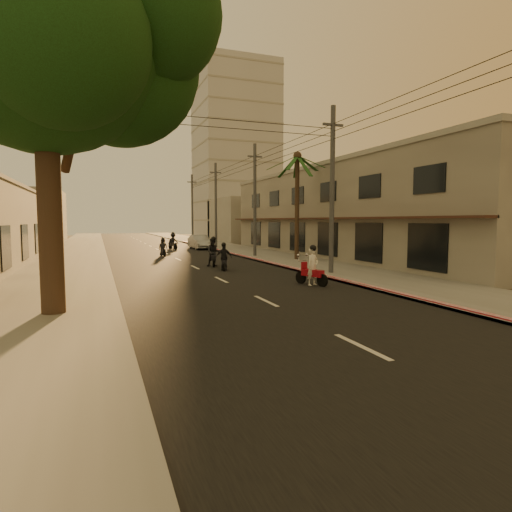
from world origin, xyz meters
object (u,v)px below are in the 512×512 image
object	(u,v)px
scooter_far_a	(163,248)
scooter_far_b	(173,241)
scooter_red	(312,267)
scooter_mid_a	(213,253)
palm_tree	(297,162)
scooter_mid_b	(224,258)
broadleaf_tree	(58,33)
parked_car	(200,242)

from	to	relation	value
scooter_far_a	scooter_far_b	world-z (taller)	scooter_far_b
scooter_far_a	scooter_far_b	size ratio (longest dim) A/B	0.89
scooter_red	scooter_far_a	world-z (taller)	scooter_red
scooter_far_b	scooter_mid_a	bearing A→B (deg)	-107.63
palm_tree	scooter_mid_b	world-z (taller)	palm_tree
scooter_mid_b	scooter_far_b	size ratio (longest dim) A/B	0.93
scooter_red	scooter_far_a	size ratio (longest dim) A/B	1.16
scooter_red	scooter_far_b	bearing A→B (deg)	73.77
palm_tree	scooter_red	distance (m)	13.62
broadleaf_tree	scooter_red	distance (m)	12.88
scooter_mid_a	scooter_far_b	world-z (taller)	scooter_mid_a
scooter_red	parked_car	world-z (taller)	scooter_red
scooter_mid_b	palm_tree	bearing A→B (deg)	46.20
parked_car	palm_tree	bearing A→B (deg)	-77.64
scooter_mid_b	scooter_mid_a	bearing A→B (deg)	105.26
scooter_far_a	scooter_far_b	xyz separation A→B (m)	(2.13, 7.88, 0.12)
scooter_red	scooter_far_a	bearing A→B (deg)	81.95
scooter_mid_b	parked_car	size ratio (longest dim) A/B	0.37
broadleaf_tree	scooter_mid_b	xyz separation A→B (m)	(7.87, 9.75, -7.72)
scooter_mid_b	scooter_red	bearing A→B (deg)	-58.29
palm_tree	scooter_mid_a	bearing A→B (deg)	-165.21
scooter_mid_a	broadleaf_tree	bearing A→B (deg)	-108.89
broadleaf_tree	scooter_mid_b	size ratio (longest dim) A/B	7.27
scooter_red	scooter_far_a	distance (m)	18.93
scooter_mid_a	scooter_far_a	size ratio (longest dim) A/B	1.21
palm_tree	scooter_red	size ratio (longest dim) A/B	4.42
palm_tree	scooter_red	bearing A→B (deg)	-112.44
broadleaf_tree	parked_car	size ratio (longest dim) A/B	2.68
parked_car	scooter_mid_b	bearing A→B (deg)	-100.69
broadleaf_tree	scooter_mid_a	xyz separation A→B (m)	(7.86, 12.07, -7.59)
parked_car	scooter_mid_a	bearing A→B (deg)	-101.93
scooter_far_a	parked_car	bearing A→B (deg)	54.78
scooter_far_b	parked_car	world-z (taller)	scooter_far_b
scooter_mid_a	palm_tree	bearing A→B (deg)	28.96
palm_tree	parked_car	world-z (taller)	palm_tree
scooter_far_b	scooter_mid_b	bearing A→B (deg)	-107.49
palm_tree	scooter_mid_a	xyz separation A→B (m)	(-6.75, -1.78, -6.27)
scooter_mid_a	scooter_far_a	xyz separation A→B (m)	(-1.89, 9.13, -0.18)
scooter_mid_a	scooter_far_a	bearing A→B (deg)	115.86
palm_tree	scooter_far_b	distance (m)	17.73
scooter_red	parked_car	distance (m)	26.09
scooter_red	scooter_mid_a	distance (m)	9.61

